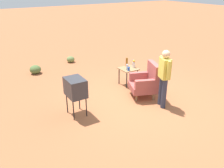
{
  "coord_description": "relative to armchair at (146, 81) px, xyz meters",
  "views": [
    {
      "loc": [
        4.88,
        -4.21,
        3.28
      ],
      "look_at": [
        -0.22,
        -0.95,
        0.65
      ],
      "focal_mm": 37.87,
      "sensor_mm": 36.0,
      "label": 1
    }
  ],
  "objects": [
    {
      "name": "tv_on_stand",
      "position": [
        -0.14,
        -2.26,
        0.28
      ],
      "size": [
        0.61,
        0.46,
        1.03
      ],
      "color": "black",
      "rests_on": "ground"
    },
    {
      "name": "shrub_lone",
      "position": [
        -4.38,
        -0.6,
        -0.36
      ],
      "size": [
        0.35,
        0.35,
        0.27
      ],
      "primitive_type": "ellipsoid",
      "color": "olive",
      "rests_on": "ground"
    },
    {
      "name": "flower_vase",
      "position": [
        -1.02,
        0.29,
        0.24
      ],
      "size": [
        0.14,
        0.1,
        0.27
      ],
      "color": "silver",
      "rests_on": "side_table"
    },
    {
      "name": "ground_plane",
      "position": [
        0.13,
        -0.23,
        -0.5
      ],
      "size": [
        60.0,
        60.0,
        0.0
      ],
      "primitive_type": "plane",
      "color": "#A05B38"
    },
    {
      "name": "armchair",
      "position": [
        0.0,
        0.0,
        0.0
      ],
      "size": [
        1.0,
        1.01,
        1.06
      ],
      "color": "#937047",
      "rests_on": "ground"
    },
    {
      "name": "side_table",
      "position": [
        -1.02,
        0.07,
        0.01
      ],
      "size": [
        0.56,
        0.56,
        0.59
      ],
      "color": "black",
      "rests_on": "ground"
    },
    {
      "name": "shrub_far",
      "position": [
        -3.82,
        -2.31,
        -0.33
      ],
      "size": [
        0.43,
        0.43,
        0.33
      ],
      "primitive_type": "ellipsoid",
      "color": "#516B38",
      "rests_on": "ground"
    },
    {
      "name": "bottle_short_clear",
      "position": [
        -0.92,
        -0.06,
        0.19
      ],
      "size": [
        0.06,
        0.06,
        0.2
      ],
      "primitive_type": "cylinder",
      "color": "silver",
      "rests_on": "side_table"
    },
    {
      "name": "person_standing",
      "position": [
        0.73,
        -0.02,
        0.44
      ],
      "size": [
        0.54,
        0.34,
        1.64
      ],
      "color": "#2D3347",
      "rests_on": "ground"
    },
    {
      "name": "bottle_tall_amber",
      "position": [
        -1.23,
        0.15,
        0.24
      ],
      "size": [
        0.07,
        0.07,
        0.3
      ],
      "primitive_type": "cylinder",
      "color": "brown",
      "rests_on": "side_table"
    },
    {
      "name": "soda_can_red",
      "position": [
        -1.03,
        0.03,
        0.16
      ],
      "size": [
        0.07,
        0.07,
        0.12
      ],
      "primitive_type": "cylinder",
      "color": "red",
      "rests_on": "side_table"
    },
    {
      "name": "soda_can_blue",
      "position": [
        -0.82,
        -0.06,
        0.16
      ],
      "size": [
        0.07,
        0.07,
        0.12
      ],
      "primitive_type": "cylinder",
      "color": "blue",
      "rests_on": "side_table"
    }
  ]
}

